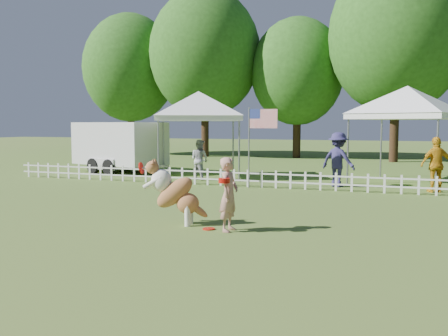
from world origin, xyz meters
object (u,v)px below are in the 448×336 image
object	(u,v)px
cargo_trailer	(120,147)
flag_pole	(249,148)
canopy_tent_left	(199,136)
dog	(176,193)
canopy_tent_right	(406,136)
spectator_b	(338,160)
spectator_c	(436,165)
handler	(229,194)
frisbee_on_turf	(209,229)
spectator_a	(200,160)

from	to	relation	value
cargo_trailer	flag_pole	distance (m)	7.88
canopy_tent_left	flag_pole	bearing A→B (deg)	-64.38
dog	canopy_tent_right	size ratio (longest dim) A/B	0.40
cargo_trailer	spectator_b	bearing A→B (deg)	5.73
canopy_tent_right	spectator_c	world-z (taller)	canopy_tent_right
handler	spectator_b	size ratio (longest dim) A/B	0.79
handler	flag_pole	size ratio (longest dim) A/B	0.55
cargo_trailer	spectator_b	xyz separation A→B (m)	(9.95, -1.84, -0.21)
frisbee_on_turf	canopy_tent_left	xyz separation A→B (m)	(-4.26, 9.21, 1.69)
frisbee_on_turf	flag_pole	xyz separation A→B (m)	(-1.31, 6.70, 1.35)
canopy_tent_right	spectator_a	xyz separation A→B (m)	(-7.53, -1.62, -0.95)
cargo_trailer	spectator_a	world-z (taller)	cargo_trailer
handler	spectator_a	xyz separation A→B (m)	(-4.34, 8.46, 0.03)
dog	frisbee_on_turf	bearing A→B (deg)	-23.58
spectator_a	cargo_trailer	bearing A→B (deg)	-0.18
handler	spectator_a	bearing A→B (deg)	28.30
spectator_b	flag_pole	bearing A→B (deg)	48.76
frisbee_on_turf	handler	bearing A→B (deg)	-0.47
frisbee_on_turf	cargo_trailer	size ratio (longest dim) A/B	0.05
canopy_tent_right	spectator_c	size ratio (longest dim) A/B	1.97
flag_pole	frisbee_on_turf	bearing A→B (deg)	-78.20
handler	frisbee_on_turf	xyz separation A→B (m)	(-0.44, 0.00, -0.74)
handler	spectator_c	xyz separation A→B (m)	(4.15, 7.79, 0.13)
handler	canopy_tent_left	world-z (taller)	canopy_tent_left
handler	canopy_tent_right	xyz separation A→B (m)	(3.19, 10.08, 0.99)
cargo_trailer	spectator_a	bearing A→B (deg)	-1.92
spectator_a	spectator_b	world-z (taller)	spectator_b
spectator_a	handler	bearing A→B (deg)	135.11
canopy_tent_left	canopy_tent_right	size ratio (longest dim) A/B	0.98
spectator_a	flag_pole	bearing A→B (deg)	163.77
spectator_b	dog	bearing A→B (deg)	95.37
spectator_b	cargo_trailer	bearing A→B (deg)	11.25
canopy_tent_left	spectator_a	xyz separation A→B (m)	(0.36, -0.75, -0.92)
handler	cargo_trailer	xyz separation A→B (m)	(-8.92, 9.96, 0.40)
dog	spectator_a	xyz separation A→B (m)	(-3.05, 8.26, 0.09)
dog	spectator_a	world-z (taller)	spectator_a
dog	spectator_b	xyz separation A→B (m)	(2.32, 7.92, 0.25)
handler	dog	world-z (taller)	handler
canopy_tent_left	canopy_tent_right	world-z (taller)	canopy_tent_right
handler	frisbee_on_turf	distance (m)	0.86
handler	canopy_tent_right	world-z (taller)	canopy_tent_right
cargo_trailer	frisbee_on_turf	bearing A→B (deg)	-33.38
cargo_trailer	spectator_a	size ratio (longest dim) A/B	3.33
dog	canopy_tent_right	world-z (taller)	canopy_tent_right
spectator_c	spectator_a	bearing A→B (deg)	-31.79
canopy_tent_right	flag_pole	size ratio (longest dim) A/B	1.27
canopy_tent_left	spectator_a	world-z (taller)	canopy_tent_left
spectator_c	canopy_tent_right	bearing A→B (deg)	-94.52
canopy_tent_left	dog	bearing A→B (deg)	-93.33
dog	flag_pole	distance (m)	6.55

